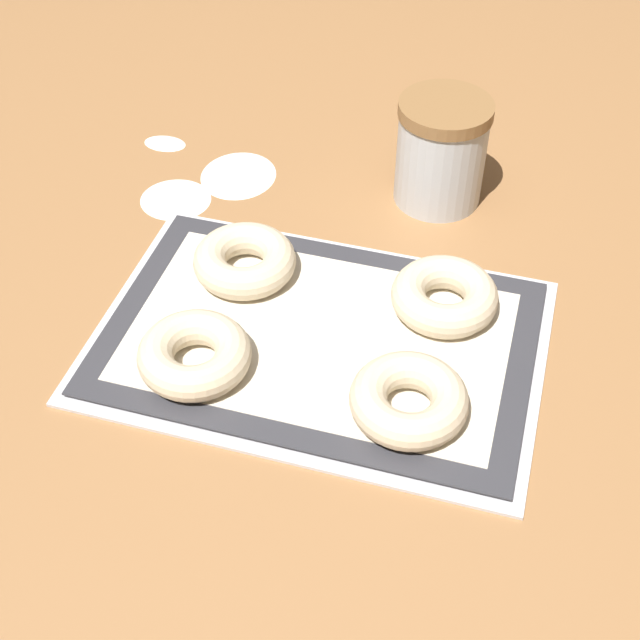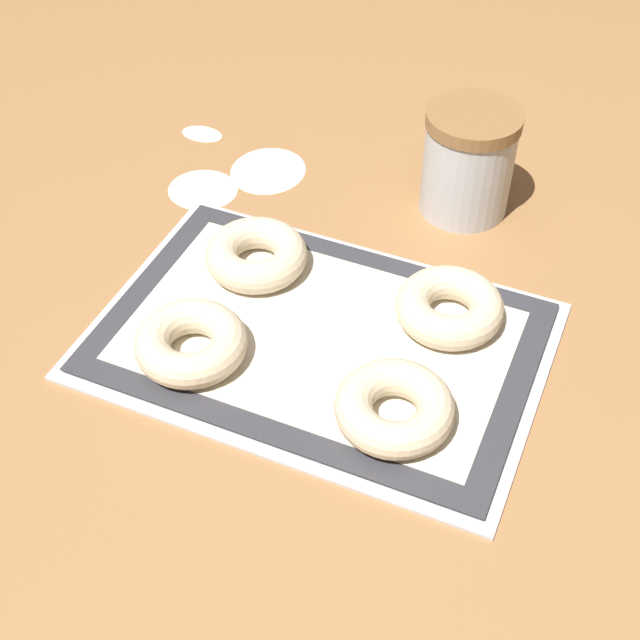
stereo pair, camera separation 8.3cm
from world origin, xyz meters
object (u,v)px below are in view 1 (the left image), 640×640
(bagel_front_right, at_px, (409,400))
(bagel_back_right, at_px, (445,296))
(bagel_back_left, at_px, (245,260))
(flour_canister, at_px, (441,152))
(baking_tray, at_px, (320,337))
(bagel_front_left, at_px, (194,355))

(bagel_front_right, height_order, bagel_back_right, same)
(bagel_back_right, bearing_deg, bagel_back_left, -178.71)
(bagel_front_right, relative_size, flour_canister, 0.86)
(baking_tray, relative_size, flour_canister, 3.50)
(bagel_back_left, bearing_deg, baking_tray, -32.02)
(baking_tray, distance_m, bagel_front_left, 0.14)
(bagel_front_right, xyz_separation_m, bagel_back_right, (0.01, 0.15, 0.00))
(bagel_front_left, xyz_separation_m, bagel_front_right, (0.22, 0.00, 0.00))
(bagel_back_left, height_order, flour_canister, flour_canister)
(bagel_back_left, bearing_deg, bagel_front_left, -90.10)
(baking_tray, height_order, bagel_front_left, bagel_front_left)
(bagel_front_left, xyz_separation_m, flour_canister, (0.18, 0.37, 0.04))
(bagel_front_right, bearing_deg, bagel_front_left, -179.46)
(bagel_front_right, bearing_deg, flour_canister, 96.36)
(bagel_front_left, distance_m, flour_canister, 0.41)
(baking_tray, xyz_separation_m, bagel_back_right, (0.12, 0.07, 0.03))
(bagel_front_right, bearing_deg, bagel_back_right, 87.60)
(bagel_front_right, distance_m, bagel_back_right, 0.15)
(baking_tray, relative_size, bagel_front_left, 4.08)
(bagel_back_left, height_order, bagel_back_right, same)
(baking_tray, height_order, bagel_front_right, bagel_front_right)
(baking_tray, bearing_deg, bagel_front_right, -35.67)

